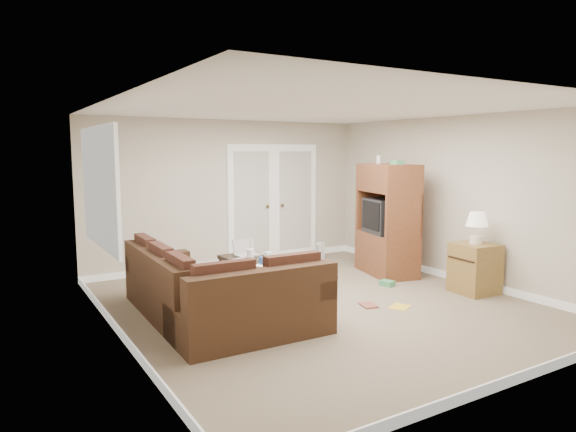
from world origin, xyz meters
TOP-DOWN VIEW (x-y plane):
  - floor at (0.00, 0.00)m, footprint 5.50×5.50m
  - ceiling at (0.00, 0.00)m, footprint 5.00×5.50m
  - wall_left at (-2.50, 0.00)m, footprint 0.02×5.50m
  - wall_right at (2.50, 0.00)m, footprint 0.02×5.50m
  - wall_back at (0.00, 2.75)m, footprint 5.00×0.02m
  - wall_front at (0.00, -2.75)m, footprint 5.00×0.02m
  - baseboards at (0.00, 0.00)m, footprint 5.00×5.50m
  - french_doors at (0.85, 2.71)m, footprint 1.80×0.05m
  - window_left at (-2.46, 1.00)m, footprint 0.05×1.92m
  - sectional_sofa at (-1.50, 0.06)m, footprint 1.72×2.58m
  - coffee_table at (-0.46, 0.94)m, footprint 0.65×1.20m
  - tv_armoire at (1.89, 0.86)m, footprint 0.85×1.22m
  - side_cabinet at (2.18, -0.63)m, footprint 0.57×0.57m
  - space_heater at (1.63, 2.35)m, footprint 0.15×0.13m
  - floor_magazine at (0.82, -0.60)m, footprint 0.35×0.32m
  - floor_greenbox at (1.39, 0.27)m, footprint 0.19×0.23m
  - floor_book at (0.42, -0.34)m, footprint 0.23×0.28m

SIDE VIEW (x-z plane):
  - floor at x=0.00m, z-range 0.00..0.00m
  - floor_magazine at x=0.82m, z-range 0.00..0.01m
  - floor_book at x=0.42m, z-range 0.00..0.02m
  - floor_greenbox at x=1.39m, z-range 0.00..0.08m
  - baseboards at x=0.00m, z-range 0.00..0.10m
  - space_heater at x=1.63m, z-range 0.00..0.31m
  - coffee_table at x=-0.46m, z-range -0.14..0.66m
  - sectional_sofa at x=-1.50m, z-range -0.09..0.70m
  - side_cabinet at x=2.18m, z-range -0.16..0.98m
  - tv_armoire at x=1.89m, z-range -0.06..1.85m
  - french_doors at x=0.85m, z-range -0.03..2.10m
  - wall_left at x=-2.50m, z-range 0.00..2.50m
  - wall_right at x=2.50m, z-range 0.00..2.50m
  - wall_back at x=0.00m, z-range 0.00..2.50m
  - wall_front at x=0.00m, z-range 0.00..2.50m
  - window_left at x=-2.46m, z-range 0.84..2.26m
  - ceiling at x=0.00m, z-range 2.49..2.51m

